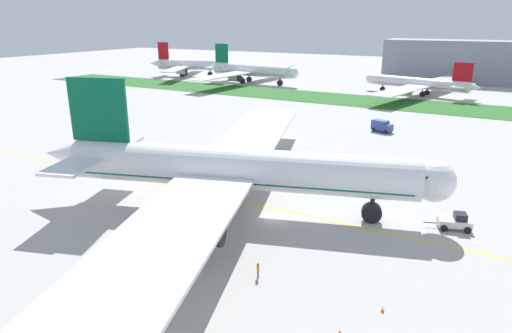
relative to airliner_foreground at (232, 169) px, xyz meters
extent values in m
plane|color=#ADAAA5|center=(6.44, 0.12, -6.33)|extent=(600.00, 600.00, 0.00)
cube|color=yellow|center=(6.44, 3.40, -6.33)|extent=(280.00, 0.36, 0.01)
cube|color=#2D6628|center=(6.44, 100.40, -6.28)|extent=(320.00, 24.00, 0.10)
cylinder|color=white|center=(0.86, 0.26, 0.17)|extent=(48.84, 20.06, 5.78)
cube|color=#055938|center=(0.86, 0.26, -0.84)|extent=(46.82, 19.04, 0.69)
sphere|color=white|center=(25.95, 8.00, 0.17)|extent=(5.49, 5.49, 5.49)
cone|color=white|center=(-25.20, -7.77, 0.61)|extent=(7.53, 6.57, 4.91)
cube|color=#055938|center=(-18.94, -5.84, 7.69)|extent=(8.66, 3.17, 9.25)
cube|color=white|center=(-21.59, -0.61, 1.04)|extent=(7.91, 10.44, 0.40)
cube|color=white|center=(-18.18, -11.66, 1.04)|extent=(7.91, 10.44, 0.40)
cube|color=white|center=(-8.89, 23.51, -0.55)|extent=(23.45, 45.62, 0.46)
cube|color=white|center=(5.89, -24.44, -0.55)|extent=(23.45, 45.62, 0.46)
cylinder|color=#B7BABF|center=(-4.53, 14.40, -2.30)|extent=(6.19, 4.66, 3.18)
cylinder|color=black|center=(-1.91, 15.21, -2.30)|extent=(1.44, 3.33, 3.34)
cylinder|color=#B7BABF|center=(4.37, -14.46, -2.30)|extent=(6.19, 4.66, 3.18)
cylinder|color=black|center=(6.99, -13.65, -2.30)|extent=(1.44, 3.33, 3.34)
cylinder|color=black|center=(18.77, 5.79, -3.84)|extent=(0.60, 0.60, 2.24)
cylinder|color=black|center=(18.77, 5.79, -4.96)|extent=(2.99, 1.99, 2.75)
cylinder|color=black|center=(-3.81, 2.00, -3.84)|extent=(0.60, 0.60, 2.24)
cylinder|color=black|center=(-3.81, 2.00, -4.96)|extent=(2.99, 1.99, 2.75)
cylinder|color=black|center=(-2.02, -3.80, -3.84)|extent=(0.60, 0.60, 2.24)
cylinder|color=black|center=(-2.02, -3.80, -4.96)|extent=(2.99, 1.99, 2.75)
cube|color=black|center=(25.12, 7.74, 0.89)|extent=(3.21, 4.74, 1.04)
sphere|color=black|center=(-17.89, -2.55, 0.69)|extent=(0.40, 0.40, 0.40)
sphere|color=black|center=(-14.90, -1.63, 0.69)|extent=(0.40, 0.40, 0.40)
sphere|color=black|center=(-11.92, -0.71, 0.69)|extent=(0.40, 0.40, 0.40)
sphere|color=black|center=(-8.93, 0.21, 0.69)|extent=(0.40, 0.40, 0.40)
sphere|color=black|center=(-5.95, 1.13, 0.69)|extent=(0.40, 0.40, 0.40)
sphere|color=black|center=(-2.96, 2.05, 0.69)|extent=(0.40, 0.40, 0.40)
sphere|color=black|center=(0.02, 2.97, 0.69)|extent=(0.40, 0.40, 0.40)
sphere|color=black|center=(3.01, 3.89, 0.69)|extent=(0.40, 0.40, 0.40)
sphere|color=black|center=(6.00, 4.81, 0.69)|extent=(0.40, 0.40, 0.40)
sphere|color=black|center=(8.98, 5.73, 0.69)|extent=(0.40, 0.40, 0.40)
sphere|color=black|center=(11.97, 6.65, 0.69)|extent=(0.40, 0.40, 0.40)
sphere|color=black|center=(14.95, 7.57, 0.69)|extent=(0.40, 0.40, 0.40)
sphere|color=black|center=(17.94, 8.49, 0.69)|extent=(0.40, 0.40, 0.40)
cube|color=white|center=(29.01, 8.94, -5.42)|extent=(4.62, 3.34, 0.93)
cube|color=black|center=(29.60, 9.13, -4.50)|extent=(1.92, 2.05, 0.90)
cylinder|color=black|center=(26.16, 8.07, -5.73)|extent=(1.76, 0.64, 0.12)
cylinder|color=black|center=(27.94, 7.46, -5.88)|extent=(0.96, 0.60, 0.90)
cylinder|color=black|center=(27.29, 9.57, -5.88)|extent=(0.96, 0.60, 0.90)
cylinder|color=black|center=(30.72, 8.31, -5.88)|extent=(0.96, 0.60, 0.90)
cylinder|color=black|center=(30.07, 10.43, -5.88)|extent=(0.96, 0.60, 0.90)
cylinder|color=black|center=(11.90, -14.07, -5.90)|extent=(0.13, 0.13, 0.86)
cylinder|color=orange|center=(11.99, -14.19, -5.20)|extent=(0.10, 0.10, 0.55)
cylinder|color=black|center=(11.78, -13.91, -5.90)|extent=(0.13, 0.13, 0.86)
cylinder|color=orange|center=(11.69, -13.79, -5.20)|extent=(0.10, 0.10, 0.55)
cube|color=orange|center=(11.84, -13.99, -5.17)|extent=(0.47, 0.51, 0.61)
sphere|color=brown|center=(11.84, -13.99, -4.74)|extent=(0.23, 0.23, 0.23)
cylinder|color=black|center=(2.68, -23.72, -5.94)|extent=(0.12, 0.12, 0.79)
cylinder|color=#BFE519|center=(2.60, -23.84, -5.29)|extent=(0.09, 0.09, 0.50)
cylinder|color=black|center=(2.77, -23.57, -5.94)|extent=(0.12, 0.12, 0.79)
cylinder|color=#BFE519|center=(2.85, -23.45, -5.29)|extent=(0.09, 0.09, 0.50)
cube|color=#BFE519|center=(2.72, -23.65, -5.26)|extent=(0.42, 0.47, 0.56)
sphere|color=tan|center=(2.72, -23.65, -4.87)|extent=(0.21, 0.21, 0.21)
cone|color=#F2590C|center=(22.55, -18.59, -6.03)|extent=(0.28, 0.28, 0.55)
cylinder|color=white|center=(22.55, -18.59, -6.00)|extent=(0.17, 0.17, 0.06)
cube|color=#F2590C|center=(25.09, -13.54, -6.32)|extent=(0.36, 0.36, 0.03)
cone|color=#F2590C|center=(25.09, -13.54, -6.03)|extent=(0.28, 0.28, 0.55)
cylinder|color=white|center=(25.09, -13.54, -6.00)|extent=(0.17, 0.17, 0.06)
cube|color=#33478C|center=(6.64, 59.02, -4.67)|extent=(4.36, 3.38, 2.42)
cube|color=#33478C|center=(8.95, 58.20, -5.03)|extent=(2.12, 2.51, 1.71)
cube|color=#263347|center=(9.60, 57.97, -4.68)|extent=(0.70, 1.79, 0.75)
cylinder|color=black|center=(9.32, 59.25, -5.88)|extent=(0.95, 0.58, 0.90)
cylinder|color=black|center=(8.58, 57.15, -5.88)|extent=(0.95, 0.58, 0.90)
cylinder|color=black|center=(6.12, 60.39, -5.88)|extent=(0.95, 0.58, 0.90)
cylinder|color=black|center=(5.37, 58.29, -5.88)|extent=(0.95, 0.58, 0.90)
cylinder|color=white|center=(-104.90, 129.03, -0.69)|extent=(28.58, 15.15, 5.02)
cube|color=#B20C14|center=(-104.90, 129.03, -1.57)|extent=(27.36, 14.36, 0.60)
sphere|color=white|center=(-90.24, 134.77, -0.69)|extent=(4.76, 4.76, 4.76)
cone|color=white|center=(-120.38, 122.96, -0.31)|extent=(6.69, 5.98, 4.26)
cube|color=#B20C14|center=(-116.14, 124.62, 5.83)|extent=(5.00, 2.35, 8.03)
cube|color=white|center=(-118.50, 129.08, 0.06)|extent=(5.87, 8.63, 0.35)
cube|color=white|center=(-114.84, 119.74, 0.06)|extent=(5.87, 8.63, 0.35)
cube|color=white|center=(-111.87, 142.87, -1.32)|extent=(15.32, 26.38, 0.40)
cube|color=white|center=(-100.61, 114.13, -1.32)|extent=(15.32, 26.38, 0.40)
cylinder|color=#B7BABF|center=(-108.95, 137.77, -2.83)|extent=(5.44, 4.31, 2.76)
cylinder|color=black|center=(-106.73, 138.64, -2.83)|extent=(1.44, 2.85, 2.90)
cylinder|color=#B7BABF|center=(-101.93, 119.86, -2.83)|extent=(5.44, 4.31, 2.76)
cylinder|color=black|center=(-99.71, 120.73, -2.83)|extent=(1.44, 2.85, 2.90)
cylinder|color=black|center=(-94.74, 133.01, -4.17)|extent=(0.52, 0.52, 1.94)
cylinder|color=black|center=(-94.74, 133.01, -5.14)|extent=(2.61, 1.87, 2.38)
cylinder|color=black|center=(-108.00, 130.64, -4.17)|extent=(0.52, 0.52, 1.94)
cylinder|color=black|center=(-108.00, 130.64, -5.14)|extent=(2.61, 1.87, 2.38)
cylinder|color=black|center=(-106.08, 125.74, -4.17)|extent=(0.52, 0.52, 1.94)
cylinder|color=black|center=(-106.08, 125.74, -5.14)|extent=(2.61, 1.87, 2.38)
cylinder|color=white|center=(-64.87, 121.24, -0.61)|extent=(37.87, 7.38, 5.09)
cube|color=#055938|center=(-64.87, 121.24, -1.50)|extent=(36.34, 6.89, 0.61)
sphere|color=white|center=(-44.70, 120.00, -0.61)|extent=(4.83, 4.83, 4.83)
cone|color=white|center=(-85.94, 122.53, -0.23)|extent=(5.85, 4.66, 4.33)
cube|color=#055938|center=(-80.65, 122.21, 6.01)|extent=(6.79, 0.92, 8.14)
cube|color=white|center=(-81.08, 127.33, 0.15)|extent=(4.63, 8.38, 0.36)
cube|color=white|center=(-81.71, 117.17, 0.15)|extent=(4.63, 8.38, 0.36)
cube|color=white|center=(-65.56, 140.79, -1.24)|extent=(10.34, 34.31, 0.41)
cube|color=white|center=(-67.94, 101.92, -1.24)|extent=(10.34, 34.31, 0.41)
cylinder|color=#B7BABF|center=(-64.90, 133.12, -2.78)|extent=(5.00, 3.09, 2.80)
cylinder|color=black|center=(-62.49, 132.97, -2.78)|extent=(0.60, 2.96, 2.94)
cylinder|color=#B7BABF|center=(-66.35, 109.45, -2.78)|extent=(5.00, 3.09, 2.80)
cylinder|color=black|center=(-63.94, 109.30, -2.78)|extent=(0.60, 2.96, 2.94)
cylinder|color=black|center=(-50.60, 120.36, -4.14)|extent=(0.53, 0.53, 1.97)
cylinder|color=black|center=(-50.60, 120.36, -5.12)|extent=(2.48, 1.23, 2.42)
cylinder|color=black|center=(-67.71, 124.09, -4.14)|extent=(0.53, 0.53, 1.97)
cylinder|color=black|center=(-67.71, 124.09, -5.12)|extent=(2.48, 1.23, 2.42)
cylinder|color=black|center=(-68.04, 118.76, -4.14)|extent=(0.53, 0.53, 1.97)
cylinder|color=black|center=(-68.04, 118.76, -5.12)|extent=(2.48, 1.23, 2.42)
cylinder|color=white|center=(4.44, 122.67, -1.93)|extent=(36.12, 12.01, 3.92)
cube|color=#B20C14|center=(4.44, 122.67, -2.61)|extent=(34.64, 11.38, 0.47)
sphere|color=white|center=(-14.23, 127.01, -1.93)|extent=(3.72, 3.72, 3.72)
cone|color=white|center=(23.77, 118.17, -1.63)|extent=(4.95, 4.22, 3.33)
cube|color=#B20C14|center=(19.23, 119.23, 3.16)|extent=(6.43, 1.86, 6.27)
cube|color=white|center=(19.05, 115.25, -1.34)|extent=(5.30, 7.01, 0.27)
cube|color=white|center=(20.83, 122.88, -1.34)|extent=(5.30, 7.01, 0.27)
cube|color=white|center=(2.07, 104.49, -2.42)|extent=(15.13, 33.51, 0.31)
cube|color=white|center=(10.33, 140.02, -2.42)|extent=(15.13, 33.51, 0.31)
cylinder|color=#B7BABF|center=(2.67, 111.88, -3.60)|extent=(4.11, 2.94, 2.15)
cylinder|color=black|center=(0.86, 112.30, -3.60)|extent=(0.83, 2.28, 2.26)
cylinder|color=#B7BABF|center=(7.61, 133.13, -3.60)|extent=(4.11, 2.94, 2.15)
cylinder|color=black|center=(5.80, 133.55, -3.60)|extent=(0.83, 2.28, 2.26)
cylinder|color=black|center=(-8.95, 125.78, -4.64)|extent=(0.41, 0.41, 1.52)
cylinder|color=black|center=(-8.95, 125.78, -5.40)|extent=(2.00, 1.24, 1.86)
cylinder|color=black|center=(6.79, 120.01, -4.64)|extent=(0.41, 0.41, 1.52)
cylinder|color=black|center=(6.79, 120.01, -5.40)|extent=(2.00, 1.24, 1.86)
cylinder|color=black|center=(7.72, 124.01, -4.64)|extent=(0.41, 0.41, 1.52)
cylinder|color=black|center=(7.72, 124.01, -5.40)|extent=(2.00, 1.24, 1.86)
cube|color=gray|center=(33.43, 171.03, 2.67)|extent=(103.67, 20.00, 18.00)
camera|label=1|loc=(31.93, -51.05, 20.07)|focal=31.44mm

